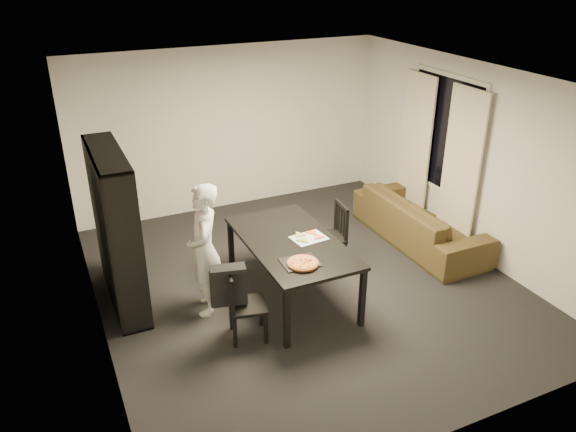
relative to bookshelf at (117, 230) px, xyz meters
name	(u,v)px	position (x,y,z in m)	size (l,w,h in m)	color
room	(307,190)	(2.16, -0.60, 0.35)	(5.01, 5.51, 2.61)	black
window_pane	(444,134)	(4.64, 0.00, 0.55)	(0.02, 1.40, 1.60)	black
window_frame	(444,134)	(4.64, 0.00, 0.55)	(0.03, 1.52, 1.72)	white
curtain_left	(461,170)	(4.56, -0.52, 0.20)	(0.03, 0.70, 2.25)	beige
curtain_right	(415,148)	(4.56, 0.52, 0.20)	(0.03, 0.70, 2.25)	beige
bookshelf	(117,230)	(0.00, 0.00, 0.00)	(0.35, 1.50, 1.90)	black
dining_table	(292,246)	(1.87, -0.78, -0.25)	(1.03, 1.85, 0.77)	black
chair_left	(240,300)	(1.02, -1.29, -0.47)	(0.47, 0.47, 0.84)	black
chair_right	(334,231)	(2.69, -0.34, -0.44)	(0.46, 0.46, 0.89)	black
draped_jacket	(228,284)	(0.91, -1.27, -0.26)	(0.40, 0.24, 0.46)	black
person	(204,250)	(0.85, -0.62, -0.15)	(0.58, 0.38, 1.59)	silver
baking_tray	(300,262)	(1.73, -1.30, -0.17)	(0.40, 0.32, 0.01)	black
pepperoni_pizza	(303,263)	(1.74, -1.35, -0.15)	(0.35, 0.35, 0.03)	brown
kitchen_towel	(309,238)	(2.08, -0.82, -0.17)	(0.40, 0.30, 0.01)	silver
pizza_slices	(308,236)	(2.09, -0.79, -0.16)	(0.37, 0.31, 0.01)	gold
sofa	(420,221)	(4.16, -0.25, -0.62)	(2.27, 0.89, 0.66)	#3D3618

